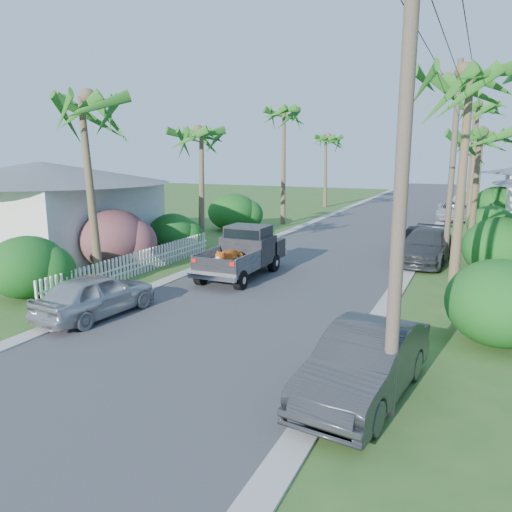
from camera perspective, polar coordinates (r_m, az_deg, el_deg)
The scene contains 32 objects.
ground at distance 14.16m, azimuth -6.89°, elevation -9.28°, with size 120.00×120.00×0.00m, color #2F5A21.
road at distance 37.25m, azimuth 13.44°, elevation 3.66°, with size 8.00×100.00×0.02m, color #38383A.
curb_left at distance 38.29m, azimuth 7.10°, elevation 4.13°, with size 0.60×100.00×0.06m, color #A5A39E.
curb_right at distance 36.69m, azimuth 20.04°, elevation 3.18°, with size 0.60×100.00×0.06m, color #A5A39E.
pickup_truck at distance 20.82m, azimuth -1.22°, elevation 0.54°, with size 1.98×5.12×2.06m.
parked_car_rn at distance 10.84m, azimuth 12.30°, elevation -11.97°, with size 1.59×4.56×1.50m, color #282A2D.
parked_car_rm at distance 24.53m, azimuth 18.80°, elevation 1.03°, with size 2.12×5.23×1.52m, color #313436.
parked_car_rf at distance 26.77m, azimuth 17.88°, elevation 1.80°, with size 1.63×4.05×1.38m, color black.
parked_car_rd at distance 40.94m, azimuth 21.59°, elevation 4.83°, with size 2.33×5.04×1.40m, color silver.
parked_car_ln at distance 16.37m, azimuth -17.86°, elevation -4.28°, with size 1.65×4.09×1.39m, color #A4A7AB.
palm_l_a at distance 19.47m, azimuth -19.04°, elevation 16.66°, with size 4.40×4.40×8.20m.
palm_l_b at distance 27.03m, azimuth -6.39°, elevation 14.00°, with size 4.40×4.40×7.40m.
palm_l_c at distance 35.79m, azimuth 3.23°, elevation 16.32°, with size 4.40×4.40×9.20m.
palm_l_d at distance 47.22m, azimuth 8.05°, elevation 13.34°, with size 4.40×4.40×7.70m.
palm_r_a at distance 17.42m, azimuth 23.33°, elevation 18.64°, with size 4.40×4.40×8.70m.
palm_r_b at distance 26.27m, azimuth 24.25°, elevation 12.70°, with size 4.40×4.40×7.20m.
palm_r_c at distance 37.38m, azimuth 24.08°, elevation 15.46°, with size 4.40×4.40×9.40m.
palm_r_d at distance 51.28m, azimuth 24.50°, elevation 12.62°, with size 4.40×4.40×8.00m.
shrub_l_a at distance 19.35m, azimuth -24.74°, elevation -1.15°, with size 2.60×2.86×2.20m, color #164F19.
shrub_l_b at distance 23.00m, azimuth -15.92°, elevation 1.90°, with size 3.00×3.30×2.60m, color #B5195A.
shrub_l_c at distance 25.96m, azimuth -9.52°, elevation 2.60°, with size 2.40×2.64×2.00m, color #164F19.
shrub_l_d at distance 33.07m, azimuth -2.67°, elevation 5.05°, with size 3.20×3.52×2.40m, color #164F19.
shrub_r_a at distance 14.79m, azimuth 26.09°, elevation -4.81°, with size 2.80×3.08×2.30m, color #164F19.
shrub_r_b at distance 22.59m, azimuth 26.18°, elevation 0.83°, with size 3.00×3.30×2.50m, color #164F19.
shrub_r_c at distance 31.51m, azimuth 25.23°, elevation 3.33°, with size 2.60×2.86×2.10m, color #164F19.
shrub_r_d at distance 41.44m, azimuth 25.85°, elevation 5.39°, with size 3.20×3.52×2.60m, color #164F19.
picket_fence at distance 21.65m, azimuth -13.01°, elevation -0.70°, with size 0.10×11.00×1.00m, color white.
house_left at distance 27.19m, azimuth -23.09°, elevation 4.62°, with size 9.00×8.00×4.60m.
utility_pole_a at distance 9.36m, azimuth 16.30°, elevation 8.46°, with size 1.60×0.26×9.00m.
utility_pole_b at distance 24.29m, azimuth 21.54°, elevation 9.87°, with size 1.60×0.26×9.00m.
utility_pole_c at distance 39.28m, azimuth 22.80°, elevation 10.20°, with size 1.60×0.26×9.00m.
utility_pole_d at distance 54.27m, azimuth 23.36°, elevation 10.34°, with size 1.60×0.26×9.00m.
Camera 1 is at (6.94, -11.25, 5.07)m, focal length 35.00 mm.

